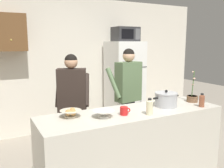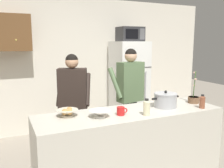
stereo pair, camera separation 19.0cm
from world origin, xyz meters
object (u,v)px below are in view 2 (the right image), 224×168
(person_near_pot, at_px, (73,96))
(coffee_mug, at_px, (121,111))
(refrigerator, at_px, (129,85))
(person_by_sink, at_px, (130,87))
(cooking_pot, at_px, (165,100))
(empty_bowl, at_px, (100,113))
(bottle_near_edge, at_px, (202,101))
(bread_bowl, at_px, (68,112))
(potted_orchid, at_px, (194,99))
(bottle_mid_counter, at_px, (147,107))
(microwave, at_px, (130,34))

(person_near_pot, xyz_separation_m, coffee_mug, (0.29, -0.96, -0.01))
(refrigerator, bearing_deg, person_by_sink, -117.85)
(coffee_mug, bearing_deg, cooking_pot, 6.41)
(person_by_sink, xyz_separation_m, empty_bowl, (-0.91, -0.97, -0.06))
(refrigerator, xyz_separation_m, cooking_pot, (-0.48, -1.85, 0.13))
(coffee_mug, bearing_deg, bottle_near_edge, -8.75)
(person_by_sink, bearing_deg, bottle_near_edge, -71.18)
(bread_bowl, bearing_deg, refrigerator, 45.11)
(bread_bowl, height_order, potted_orchid, potted_orchid)
(person_by_sink, relative_size, potted_orchid, 3.77)
(person_near_pot, height_order, cooking_pot, person_near_pot)
(empty_bowl, distance_m, bottle_mid_counter, 0.53)
(cooking_pot, xyz_separation_m, bottle_near_edge, (0.39, -0.24, -0.01))
(person_near_pot, height_order, bread_bowl, person_near_pot)
(cooking_pot, height_order, bread_bowl, cooking_pot)
(refrigerator, bearing_deg, bottle_near_edge, -92.66)
(person_near_pot, bearing_deg, refrigerator, 33.63)
(cooking_pot, height_order, empty_bowl, cooking_pot)
(person_by_sink, relative_size, bread_bowl, 6.84)
(refrigerator, height_order, bottle_near_edge, refrigerator)
(person_near_pot, height_order, bottle_mid_counter, person_near_pot)
(bottle_near_edge, relative_size, potted_orchid, 0.40)
(bottle_near_edge, bearing_deg, cooking_pot, 148.35)
(microwave, bearing_deg, coffee_mug, -121.28)
(person_by_sink, relative_size, cooking_pot, 4.09)
(refrigerator, height_order, person_near_pot, refrigerator)
(bottle_mid_counter, bearing_deg, person_by_sink, 70.10)
(person_near_pot, xyz_separation_m, person_by_sink, (0.96, 0.03, 0.05))
(refrigerator, bearing_deg, microwave, -89.93)
(person_near_pot, distance_m, bread_bowl, 0.81)
(person_by_sink, distance_m, coffee_mug, 1.20)
(bread_bowl, relative_size, empty_bowl, 1.00)
(refrigerator, distance_m, bread_bowl, 2.44)
(person_by_sink, xyz_separation_m, coffee_mug, (-0.66, -0.99, -0.06))
(bottle_mid_counter, bearing_deg, refrigerator, 66.39)
(refrigerator, height_order, coffee_mug, refrigerator)
(cooking_pot, relative_size, bottle_mid_counter, 2.07)
(microwave, xyz_separation_m, cooking_pot, (-0.48, -1.83, -0.89))
(microwave, height_order, bottle_near_edge, microwave)
(bottle_near_edge, height_order, bottle_mid_counter, bottle_mid_counter)
(bottle_near_edge, bearing_deg, microwave, 87.31)
(person_by_sink, distance_m, bottle_near_edge, 1.22)
(empty_bowl, bearing_deg, bottle_near_edge, -8.08)
(refrigerator, xyz_separation_m, bottle_mid_counter, (-0.90, -2.06, 0.14))
(person_by_sink, bearing_deg, bottle_mid_counter, -109.90)
(coffee_mug, xyz_separation_m, bottle_mid_counter, (0.26, -0.13, 0.05))
(cooking_pot, bearing_deg, coffee_mug, -173.59)
(microwave, relative_size, cooking_pot, 1.19)
(bread_bowl, bearing_deg, person_near_pot, 70.24)
(bottle_near_edge, bearing_deg, refrigerator, 87.34)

